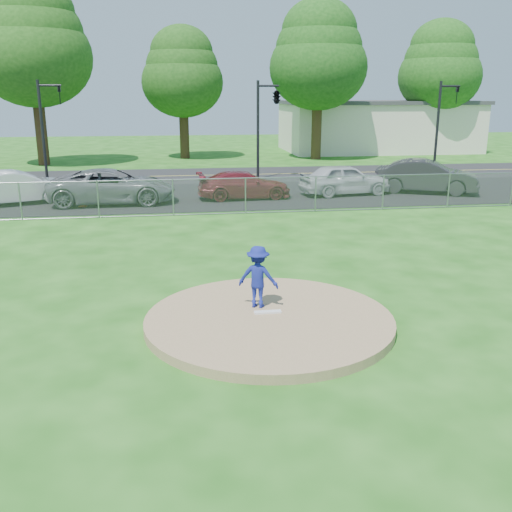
{
  "coord_description": "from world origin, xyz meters",
  "views": [
    {
      "loc": [
        -1.93,
        -11.4,
        4.86
      ],
      "look_at": [
        0.0,
        2.0,
        1.0
      ],
      "focal_mm": 40.0,
      "sensor_mm": 36.0,
      "label": 1
    }
  ],
  "objects_px": {
    "tree_center": "(182,72)",
    "traffic_cone": "(82,200)",
    "tree_right": "(319,55)",
    "tree_far_right": "(440,66)",
    "traffic_signal_left": "(46,122)",
    "parked_car_gray": "(112,186)",
    "parked_car_pearl": "(345,179)",
    "traffic_signal_right": "(442,120)",
    "parked_car_darkred": "(244,185)",
    "commercial_building": "(377,126)",
    "tree_left": "(32,41)",
    "traffic_signal_center": "(275,98)",
    "pitcher": "(258,277)",
    "parked_car_white": "(18,187)",
    "parked_car_charcoal": "(426,176)"
  },
  "relations": [
    {
      "from": "tree_center",
      "to": "traffic_cone",
      "type": "distance_m",
      "value": 21.01
    },
    {
      "from": "tree_right",
      "to": "tree_far_right",
      "type": "relative_size",
      "value": 1.08
    },
    {
      "from": "traffic_signal_left",
      "to": "traffic_cone",
      "type": "distance_m",
      "value": 8.5
    },
    {
      "from": "parked_car_gray",
      "to": "parked_car_pearl",
      "type": "distance_m",
      "value": 11.26
    },
    {
      "from": "traffic_signal_right",
      "to": "traffic_cone",
      "type": "distance_m",
      "value": 21.8
    },
    {
      "from": "parked_car_gray",
      "to": "tree_center",
      "type": "bearing_deg",
      "value": -11.94
    },
    {
      "from": "tree_far_right",
      "to": "parked_car_darkred",
      "type": "distance_m",
      "value": 27.66
    },
    {
      "from": "traffic_signal_left",
      "to": "parked_car_pearl",
      "type": "distance_m",
      "value": 16.6
    },
    {
      "from": "commercial_building",
      "to": "tree_left",
      "type": "height_order",
      "value": "tree_left"
    },
    {
      "from": "commercial_building",
      "to": "tree_center",
      "type": "distance_m",
      "value": 17.99
    },
    {
      "from": "commercial_building",
      "to": "traffic_signal_center",
      "type": "distance_m",
      "value": 20.17
    },
    {
      "from": "commercial_building",
      "to": "pitcher",
      "type": "xyz_separation_m",
      "value": [
        -16.15,
        -37.37,
        -1.25
      ]
    },
    {
      "from": "traffic_signal_left",
      "to": "parked_car_darkred",
      "type": "distance_m",
      "value": 12.31
    },
    {
      "from": "parked_car_darkred",
      "to": "parked_car_pearl",
      "type": "xyz_separation_m",
      "value": [
        5.11,
        0.39,
        0.12
      ]
    },
    {
      "from": "parked_car_pearl",
      "to": "parked_car_white",
      "type": "bearing_deg",
      "value": 83.16
    },
    {
      "from": "traffic_signal_left",
      "to": "traffic_signal_right",
      "type": "bearing_deg",
      "value": 0.0
    },
    {
      "from": "tree_right",
      "to": "tree_far_right",
      "type": "xyz_separation_m",
      "value": [
        11.0,
        3.0,
        -0.59
      ]
    },
    {
      "from": "tree_left",
      "to": "parked_car_white",
      "type": "bearing_deg",
      "value": -82.5
    },
    {
      "from": "tree_far_right",
      "to": "commercial_building",
      "type": "bearing_deg",
      "value": 143.13
    },
    {
      "from": "parked_car_darkred",
      "to": "tree_left",
      "type": "bearing_deg",
      "value": 35.35
    },
    {
      "from": "parked_car_white",
      "to": "parked_car_charcoal",
      "type": "relative_size",
      "value": 0.91
    },
    {
      "from": "traffic_signal_center",
      "to": "traffic_signal_left",
      "type": "bearing_deg",
      "value": 180.0
    },
    {
      "from": "tree_far_right",
      "to": "traffic_cone",
      "type": "distance_m",
      "value": 33.77
    },
    {
      "from": "tree_far_right",
      "to": "traffic_cone",
      "type": "relative_size",
      "value": 17.2
    },
    {
      "from": "tree_far_right",
      "to": "parked_car_white",
      "type": "distance_m",
      "value": 35.39
    },
    {
      "from": "tree_far_right",
      "to": "traffic_cone",
      "type": "xyz_separation_m",
      "value": [
        -26.02,
        -20.45,
        -6.74
      ]
    },
    {
      "from": "commercial_building",
      "to": "traffic_signal_center",
      "type": "height_order",
      "value": "traffic_signal_center"
    },
    {
      "from": "parked_car_darkred",
      "to": "parked_car_pearl",
      "type": "bearing_deg",
      "value": -89.04
    },
    {
      "from": "tree_far_right",
      "to": "parked_car_gray",
      "type": "bearing_deg",
      "value": -141.31
    },
    {
      "from": "parked_car_white",
      "to": "parked_car_charcoal",
      "type": "distance_m",
      "value": 19.72
    },
    {
      "from": "commercial_building",
      "to": "traffic_cone",
      "type": "bearing_deg",
      "value": -133.19
    },
    {
      "from": "tree_center",
      "to": "tree_far_right",
      "type": "bearing_deg",
      "value": 2.73
    },
    {
      "from": "traffic_signal_center",
      "to": "traffic_signal_right",
      "type": "relative_size",
      "value": 1.0
    },
    {
      "from": "tree_right",
      "to": "parked_car_gray",
      "type": "xyz_separation_m",
      "value": [
        -13.75,
        -16.82,
        -6.85
      ]
    },
    {
      "from": "traffic_signal_right",
      "to": "parked_car_white",
      "type": "bearing_deg",
      "value": -164.82
    },
    {
      "from": "tree_center",
      "to": "parked_car_pearl",
      "type": "distance_m",
      "value": 20.34
    },
    {
      "from": "commercial_building",
      "to": "traffic_signal_center",
      "type": "xyz_separation_m",
      "value": [
        -12.03,
        -16.0,
        2.45
      ]
    },
    {
      "from": "parked_car_white",
      "to": "parked_car_darkred",
      "type": "xyz_separation_m",
      "value": [
        10.37,
        -0.12,
        -0.11
      ]
    },
    {
      "from": "parked_car_darkred",
      "to": "parked_car_charcoal",
      "type": "xyz_separation_m",
      "value": [
        9.35,
        0.34,
        0.18
      ]
    },
    {
      "from": "tree_left",
      "to": "parked_car_pearl",
      "type": "height_order",
      "value": "tree_left"
    },
    {
      "from": "traffic_signal_center",
      "to": "parked_car_darkred",
      "type": "xyz_separation_m",
      "value": [
        -2.59,
        -6.42,
        -3.96
      ]
    },
    {
      "from": "tree_center",
      "to": "parked_car_gray",
      "type": "distance_m",
      "value": 20.01
    },
    {
      "from": "tree_far_right",
      "to": "traffic_signal_left",
      "type": "relative_size",
      "value": 1.92
    },
    {
      "from": "traffic_cone",
      "to": "parked_car_charcoal",
      "type": "distance_m",
      "value": 16.81
    },
    {
      "from": "pitcher",
      "to": "parked_car_gray",
      "type": "distance_m",
      "value": 15.26
    },
    {
      "from": "traffic_signal_center",
      "to": "parked_car_darkred",
      "type": "bearing_deg",
      "value": -111.95
    },
    {
      "from": "tree_left",
      "to": "tree_right",
      "type": "bearing_deg",
      "value": 2.86
    },
    {
      "from": "tree_left",
      "to": "pitcher",
      "type": "height_order",
      "value": "tree_left"
    },
    {
      "from": "parked_car_gray",
      "to": "commercial_building",
      "type": "bearing_deg",
      "value": -42.96
    },
    {
      "from": "tree_right",
      "to": "parked_car_darkred",
      "type": "height_order",
      "value": "tree_right"
    }
  ]
}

